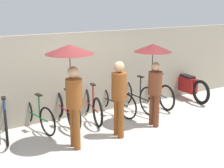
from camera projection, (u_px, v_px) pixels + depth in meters
ground_plane at (113, 147)px, 6.32m from camera, size 30.00×30.00×0.00m
back_wall at (70, 76)px, 7.77m from camera, size 14.05×0.12×2.13m
parked_bicycle_1 at (5, 118)px, 6.79m from camera, size 0.50×1.77×1.09m
parked_bicycle_2 at (36, 114)px, 7.16m from camera, size 0.49×1.67×1.02m
parked_bicycle_3 at (65, 109)px, 7.43m from camera, size 0.44×1.76×1.01m
parked_bicycle_4 at (91, 105)px, 7.76m from camera, size 0.50×1.77×0.99m
parked_bicycle_5 at (113, 100)px, 8.15m from camera, size 0.47×1.72×1.06m
parked_bicycle_6 at (136, 95)px, 8.46m from camera, size 0.44×1.85×1.07m
parked_bicycle_7 at (155, 92)px, 8.81m from camera, size 0.44×1.74×1.07m
pedestrian_leading at (71, 69)px, 5.97m from camera, size 0.95×0.95×2.07m
pedestrian_center at (119, 93)px, 6.59m from camera, size 0.32×0.32×1.67m
pedestrian_trailing at (154, 65)px, 7.13m from camera, size 0.87×0.87×1.93m
motorcycle at (187, 85)px, 9.44m from camera, size 0.58×1.96×0.92m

